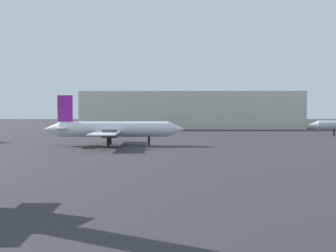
# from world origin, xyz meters

# --- Properties ---
(airplane_distant) EXTENTS (25.78, 22.86, 9.12)m
(airplane_distant) POSITION_xyz_m (-9.11, 57.48, 2.96)
(airplane_distant) COLOR silver
(airplane_distant) RESTS_ON ground_plane
(terminal_building) EXTENTS (77.73, 21.76, 13.17)m
(terminal_building) POSITION_xyz_m (8.00, 130.41, 6.58)
(terminal_building) COLOR beige
(terminal_building) RESTS_ON ground_plane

